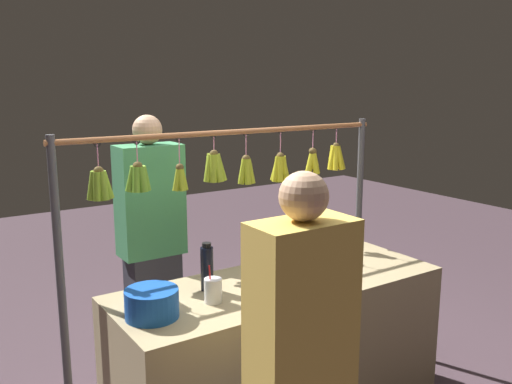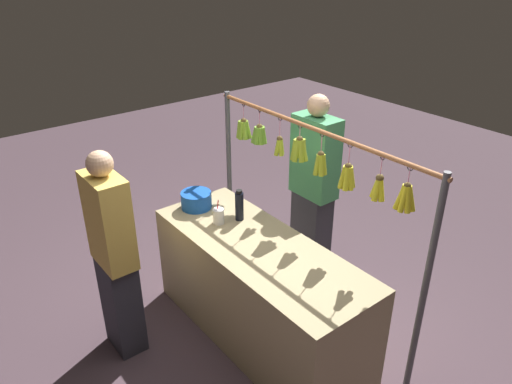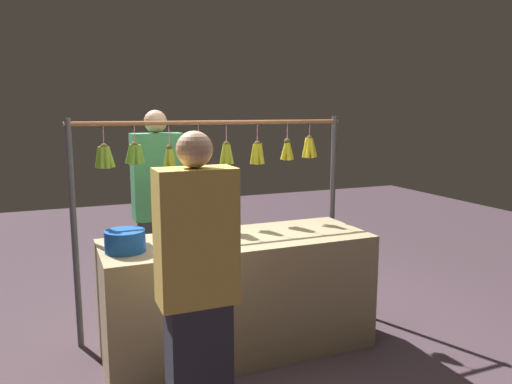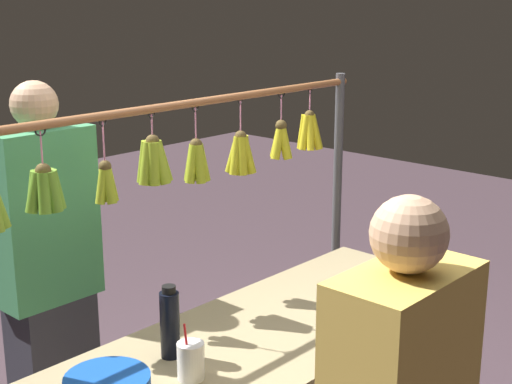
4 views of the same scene
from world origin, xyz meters
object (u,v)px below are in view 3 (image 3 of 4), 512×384
water_bottle (178,222)px  drink_cup (176,237)px  blue_bucket (125,241)px  vendor_person (159,215)px  customer_person (197,296)px

water_bottle → drink_cup: 0.18m
blue_bucket → vendor_person: size_ratio=0.15×
water_bottle → customer_person: customer_person is taller
water_bottle → blue_bucket: (0.38, 0.16, -0.05)m
drink_cup → customer_person: customer_person is taller
water_bottle → vendor_person: (-0.02, -0.79, -0.11)m
water_bottle → blue_bucket: 0.42m
water_bottle → customer_person: bearing=81.3°
vendor_person → customer_person: vendor_person is taller
vendor_person → drink_cup: bearing=85.3°
water_bottle → blue_bucket: bearing=22.9°
blue_bucket → vendor_person: (-0.40, -0.95, -0.05)m
drink_cup → vendor_person: vendor_person is taller
customer_person → drink_cup: bearing=-96.6°
water_bottle → blue_bucket: size_ratio=1.03×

